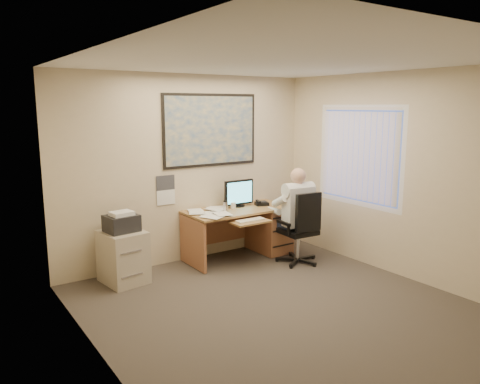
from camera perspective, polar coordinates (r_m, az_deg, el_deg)
room_shell at (r=4.97m, az=5.99°, el=-0.06°), size 4.00×4.50×2.70m
desk at (r=7.20m, az=1.90°, el=-4.08°), size 1.60×0.97×1.15m
world_map at (r=6.94m, az=-3.56°, el=7.53°), size 1.56×0.03×1.06m
wall_calendar at (r=6.69m, az=-9.04°, el=0.23°), size 0.28×0.01×0.42m
window_blinds at (r=6.88m, az=14.30°, el=4.28°), size 0.06×1.40×1.30m
filing_cabinet at (r=6.24m, az=-14.09°, el=-7.11°), size 0.56×0.64×0.94m
office_chair at (r=6.85m, az=7.35°, el=-6.11°), size 0.67×0.67×1.06m
person at (r=6.80m, az=6.95°, el=-2.88°), size 0.69×0.91×1.38m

